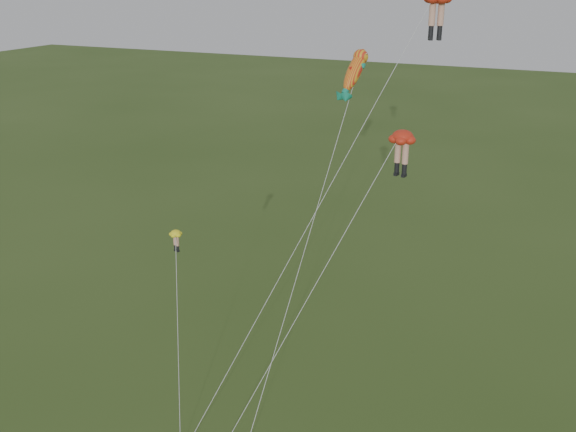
% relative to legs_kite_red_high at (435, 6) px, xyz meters
% --- Properties ---
extents(ground, '(300.00, 300.00, 0.00)m').
position_rel_legs_kite_red_high_xyz_m(ground, '(-6.77, -12.43, -21.53)').
color(ground, '#324A1A').
rests_on(ground, ground).
extents(legs_kite_red_high, '(9.46, 16.18, 22.43)m').
position_rel_legs_kite_red_high_xyz_m(legs_kite_red_high, '(0.00, 0.00, 0.00)').
color(legs_kite_red_high, red).
rests_on(legs_kite_red_high, ground).
extents(legs_kite_red_mid, '(7.53, 8.96, 16.07)m').
position_rel_legs_kite_red_high_xyz_m(legs_kite_red_mid, '(0.15, -6.87, -6.27)').
color(legs_kite_red_mid, red).
rests_on(legs_kite_red_mid, ground).
extents(legs_kite_yellow, '(4.53, 7.30, 9.27)m').
position_rel_legs_kite_red_high_xyz_m(legs_kite_yellow, '(-12.05, -8.69, -13.28)').
color(legs_kite_yellow, yellow).
rests_on(legs_kite_yellow, ground).
extents(fish_kite, '(2.35, 13.10, 19.49)m').
position_rel_legs_kite_red_high_xyz_m(fish_kite, '(-3.71, -2.42, -3.52)').
color(fish_kite, gold).
rests_on(fish_kite, ground).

